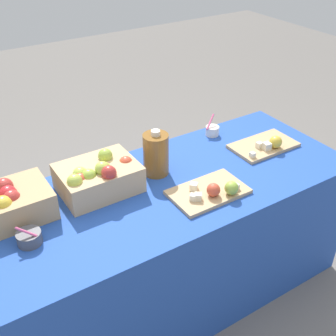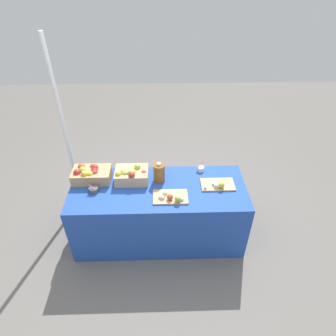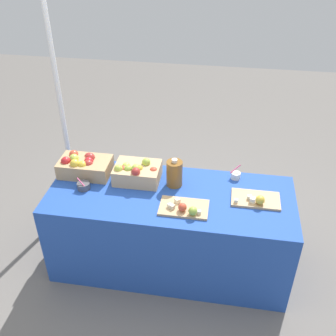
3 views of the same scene
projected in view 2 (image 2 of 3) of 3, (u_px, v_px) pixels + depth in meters
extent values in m
plane|color=slate|center=(159.00, 233.00, 3.58)|extent=(10.00, 10.00, 0.00)
cube|color=#234CAD|center=(159.00, 212.00, 3.36)|extent=(1.90, 0.76, 0.74)
cube|color=tan|center=(92.00, 175.00, 3.21)|extent=(0.41, 0.26, 0.13)
sphere|color=#B2332D|center=(95.00, 173.00, 3.15)|extent=(0.08, 0.08, 0.08)
sphere|color=gold|center=(84.00, 174.00, 3.12)|extent=(0.08, 0.08, 0.08)
sphere|color=#B2332D|center=(95.00, 168.00, 3.20)|extent=(0.08, 0.08, 0.08)
sphere|color=red|center=(77.00, 173.00, 3.14)|extent=(0.08, 0.08, 0.08)
sphere|color=#B2332D|center=(93.00, 167.00, 3.24)|extent=(0.08, 0.08, 0.08)
sphere|color=#D14C33|center=(81.00, 167.00, 3.23)|extent=(0.08, 0.08, 0.08)
sphere|color=red|center=(92.00, 177.00, 3.14)|extent=(0.08, 0.08, 0.08)
sphere|color=#B2C64C|center=(83.00, 170.00, 3.17)|extent=(0.08, 0.08, 0.08)
sphere|color=red|center=(94.00, 171.00, 3.17)|extent=(0.08, 0.08, 0.08)
sphere|color=gold|center=(90.00, 175.00, 3.13)|extent=(0.08, 0.08, 0.08)
cube|color=tan|center=(132.00, 175.00, 3.21)|extent=(0.36, 0.27, 0.13)
sphere|color=#D14C33|center=(122.00, 174.00, 3.15)|extent=(0.07, 0.07, 0.07)
sphere|color=gold|center=(133.00, 173.00, 3.15)|extent=(0.07, 0.07, 0.07)
sphere|color=#99B742|center=(125.00, 174.00, 3.14)|extent=(0.07, 0.07, 0.07)
sphere|color=#D14C33|center=(144.00, 173.00, 3.17)|extent=(0.07, 0.07, 0.07)
sphere|color=#B2C64C|center=(131.00, 172.00, 3.12)|extent=(0.07, 0.07, 0.07)
sphere|color=#B2C64C|center=(118.00, 174.00, 3.11)|extent=(0.07, 0.07, 0.07)
sphere|color=#B2332D|center=(132.00, 175.00, 3.08)|extent=(0.07, 0.07, 0.07)
sphere|color=#B2C64C|center=(123.00, 172.00, 3.17)|extent=(0.07, 0.07, 0.07)
sphere|color=#99B742|center=(137.00, 167.00, 3.20)|extent=(0.07, 0.07, 0.07)
cube|color=tan|center=(170.00, 197.00, 3.01)|extent=(0.36, 0.22, 0.02)
sphere|color=#D14C33|center=(170.00, 197.00, 2.95)|extent=(0.06, 0.06, 0.06)
cube|color=beige|center=(162.00, 197.00, 2.97)|extent=(0.05, 0.05, 0.03)
sphere|color=#99B742|center=(178.00, 199.00, 2.93)|extent=(0.07, 0.07, 0.07)
cube|color=beige|center=(160.00, 197.00, 2.98)|extent=(0.04, 0.04, 0.03)
cube|color=beige|center=(165.00, 192.00, 3.03)|extent=(0.05, 0.05, 0.03)
cube|color=beige|center=(182.00, 199.00, 2.95)|extent=(0.03, 0.03, 0.03)
cube|color=tan|center=(218.00, 185.00, 3.17)|extent=(0.36, 0.21, 0.02)
sphere|color=gold|center=(221.00, 185.00, 3.10)|extent=(0.07, 0.07, 0.07)
cube|color=beige|center=(214.00, 184.00, 3.14)|extent=(0.03, 0.03, 0.03)
cube|color=beige|center=(216.00, 186.00, 3.11)|extent=(0.04, 0.04, 0.04)
cube|color=beige|center=(205.00, 187.00, 3.10)|extent=(0.03, 0.03, 0.03)
cylinder|color=#4C4C51|center=(94.00, 190.00, 3.07)|extent=(0.10, 0.10, 0.05)
cylinder|color=#EA598C|center=(92.00, 187.00, 3.03)|extent=(0.07, 0.05, 0.05)
cylinder|color=silver|center=(201.00, 169.00, 3.37)|extent=(0.08, 0.08, 0.05)
cylinder|color=#EA598C|center=(200.00, 164.00, 3.34)|extent=(0.09, 0.06, 0.07)
cylinder|color=brown|center=(159.00, 173.00, 3.17)|extent=(0.13, 0.13, 0.21)
cylinder|color=silver|center=(159.00, 164.00, 3.10)|extent=(0.04, 0.04, 0.02)
cylinder|color=white|center=(65.00, 131.00, 3.41)|extent=(0.04, 0.04, 2.18)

